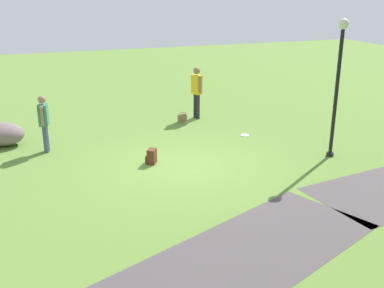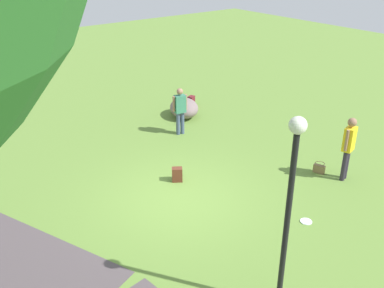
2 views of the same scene
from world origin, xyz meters
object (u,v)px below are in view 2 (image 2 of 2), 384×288
(handbag_on_grass, at_px, (319,168))
(backpack_by_boulder, at_px, (191,101))
(lamp_post, at_px, (290,199))
(spare_backpack_on_lawn, at_px, (177,175))
(frisbee_on_grass, at_px, (306,221))
(lawn_boulder, at_px, (184,108))
(man_near_boulder, at_px, (180,108))
(woman_with_handbag, at_px, (349,144))

(handbag_on_grass, bearing_deg, backpack_by_boulder, -3.94)
(handbag_on_grass, bearing_deg, lamp_post, 120.07)
(handbag_on_grass, xyz_separation_m, spare_backpack_on_lawn, (2.08, 3.46, 0.05))
(backpack_by_boulder, xyz_separation_m, frisbee_on_grass, (-7.91, 2.63, -0.18))
(spare_backpack_on_lawn, bearing_deg, handbag_on_grass, -121.06)
(lamp_post, bearing_deg, spare_backpack_on_lawn, -13.95)
(lamp_post, xyz_separation_m, lawn_boulder, (8.50, -4.19, -1.93))
(lamp_post, height_order, man_near_boulder, lamp_post)
(lawn_boulder, xyz_separation_m, frisbee_on_grass, (-7.14, 1.72, -0.33))
(man_near_boulder, bearing_deg, lawn_boulder, -41.20)
(lawn_boulder, relative_size, frisbee_on_grass, 6.07)
(frisbee_on_grass, bearing_deg, woman_with_handbag, -73.99)
(woman_with_handbag, height_order, handbag_on_grass, woman_with_handbag)
(spare_backpack_on_lawn, bearing_deg, backpack_by_boulder, -41.01)
(backpack_by_boulder, xyz_separation_m, spare_backpack_on_lawn, (-4.50, 3.91, 0.00))
(lamp_post, relative_size, backpack_by_boulder, 9.21)
(lawn_boulder, height_order, man_near_boulder, man_near_boulder)
(handbag_on_grass, bearing_deg, frisbee_on_grass, 121.36)
(woman_with_handbag, relative_size, man_near_boulder, 1.12)
(lawn_boulder, distance_m, frisbee_on_grass, 7.35)
(lawn_boulder, xyz_separation_m, spare_backpack_on_lawn, (-3.73, 3.00, -0.15))
(man_near_boulder, distance_m, frisbee_on_grass, 6.04)
(man_near_boulder, bearing_deg, woman_with_handbag, -161.42)
(backpack_by_boulder, relative_size, frisbee_on_grass, 1.43)
(woman_with_handbag, relative_size, spare_backpack_on_lawn, 4.53)
(lamp_post, height_order, lawn_boulder, lamp_post)
(woman_with_handbag, height_order, man_near_boulder, woman_with_handbag)
(lamp_post, xyz_separation_m, man_near_boulder, (7.29, -3.13, -1.33))
(lamp_post, height_order, woman_with_handbag, lamp_post)
(lamp_post, distance_m, man_near_boulder, 8.05)
(lamp_post, distance_m, frisbee_on_grass, 3.61)
(handbag_on_grass, xyz_separation_m, backpack_by_boulder, (6.58, -0.45, 0.05))
(lamp_post, distance_m, woman_with_handbag, 5.44)
(man_near_boulder, bearing_deg, handbag_on_grass, -161.80)
(spare_backpack_on_lawn, relative_size, frisbee_on_grass, 1.43)
(lawn_boulder, height_order, spare_backpack_on_lawn, lawn_boulder)
(spare_backpack_on_lawn, distance_m, frisbee_on_grass, 3.65)
(lawn_boulder, xyz_separation_m, man_near_boulder, (-1.21, 1.06, 0.59))
(lawn_boulder, bearing_deg, frisbee_on_grass, 166.45)
(man_near_boulder, relative_size, backpack_by_boulder, 4.04)
(lamp_post, distance_m, spare_backpack_on_lawn, 5.33)
(man_near_boulder, height_order, backpack_by_boulder, man_near_boulder)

